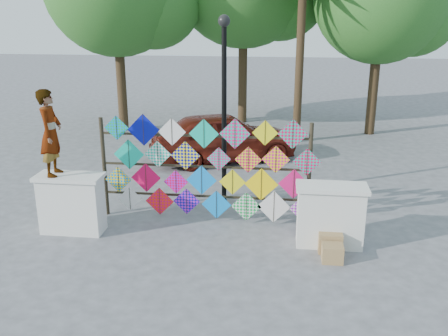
{
  "coord_description": "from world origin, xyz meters",
  "views": [
    {
      "loc": [
        1.67,
        -9.58,
        4.62
      ],
      "look_at": [
        0.46,
        0.6,
        1.3
      ],
      "focal_mm": 40.0,
      "sensor_mm": 36.0,
      "label": 1
    }
  ],
  "objects": [
    {
      "name": "parapet_right",
      "position": [
        2.7,
        -0.2,
        0.65
      ],
      "size": [
        1.4,
        0.65,
        1.28
      ],
      "color": "silver",
      "rests_on": "ground"
    },
    {
      "name": "kite_rack",
      "position": [
        0.1,
        0.73,
        1.21
      ],
      "size": [
        4.89,
        0.24,
        2.42
      ],
      "color": "black",
      "rests_on": "ground"
    },
    {
      "name": "cardboard_box_near",
      "position": [
        2.7,
        -0.48,
        0.2
      ],
      "size": [
        0.46,
        0.41,
        0.41
      ],
      "primitive_type": "cube",
      "color": "tan",
      "rests_on": "ground"
    },
    {
      "name": "ground",
      "position": [
        0.0,
        0.0,
        0.0
      ],
      "size": [
        80.0,
        80.0,
        0.0
      ],
      "primitive_type": "plane",
      "color": "gray",
      "rests_on": "ground"
    },
    {
      "name": "sedan",
      "position": [
        -0.12,
        5.39,
        0.77
      ],
      "size": [
        4.87,
        3.46,
        1.54
      ],
      "primitive_type": "imported",
      "rotation": [
        0.0,
        0.0,
        1.98
      ],
      "color": "#5D1910",
      "rests_on": "ground"
    },
    {
      "name": "vendor_woman",
      "position": [
        -3.0,
        -0.2,
        2.18
      ],
      "size": [
        0.49,
        0.69,
        1.79
      ],
      "primitive_type": "imported",
      "rotation": [
        0.0,
        0.0,
        1.67
      ],
      "color": "#99999E",
      "rests_on": "parapet_left"
    },
    {
      "name": "parapet_left",
      "position": [
        -2.7,
        -0.2,
        0.65
      ],
      "size": [
        1.4,
        0.65,
        1.28
      ],
      "color": "silver",
      "rests_on": "ground"
    },
    {
      "name": "cardboard_box_far",
      "position": [
        2.71,
        -0.89,
        0.17
      ],
      "size": [
        0.4,
        0.37,
        0.33
      ],
      "primitive_type": "cube",
      "color": "tan",
      "rests_on": "ground"
    },
    {
      "name": "lamppost",
      "position": [
        0.3,
        2.0,
        2.69
      ],
      "size": [
        0.28,
        0.28,
        4.46
      ],
      "color": "black",
      "rests_on": "ground"
    }
  ]
}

